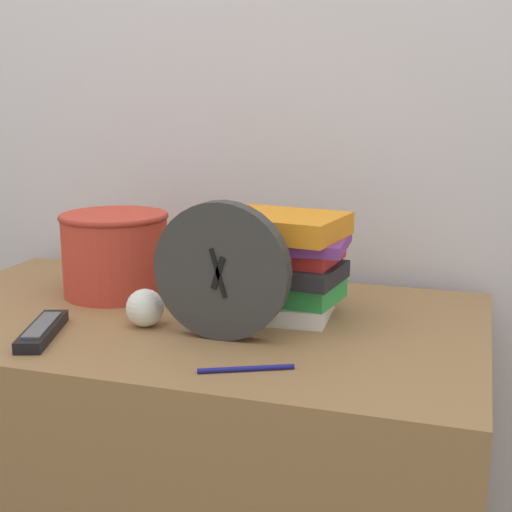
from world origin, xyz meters
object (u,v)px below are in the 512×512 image
at_px(book_stack, 282,261).
at_px(crumpled_paper_ball, 145,308).
at_px(desk_clock, 221,271).
at_px(basket, 115,251).
at_px(tv_remote, 42,330).
at_px(pen, 246,369).

xyz_separation_m(book_stack, crumpled_paper_ball, (-0.22, -0.14, -0.07)).
height_order(book_stack, crumpled_paper_ball, book_stack).
bearing_deg(desk_clock, basket, 147.68).
distance_m(desk_clock, tv_remote, 0.33).
distance_m(desk_clock, basket, 0.36).
bearing_deg(crumpled_paper_ball, book_stack, 32.51).
bearing_deg(tv_remote, book_stack, 34.16).
height_order(book_stack, tv_remote, book_stack).
distance_m(desk_clock, book_stack, 0.17).
bearing_deg(basket, book_stack, -5.85).
height_order(desk_clock, tv_remote, desk_clock).
bearing_deg(crumpled_paper_ball, pen, -31.67).
relative_size(basket, crumpled_paper_ball, 3.27).
xyz_separation_m(book_stack, pen, (0.03, -0.29, -0.10)).
height_order(book_stack, basket, book_stack).
bearing_deg(basket, tv_remote, -88.04).
bearing_deg(desk_clock, book_stack, 68.47).
distance_m(book_stack, basket, 0.37).
xyz_separation_m(book_stack, basket, (-0.37, 0.04, -0.01)).
distance_m(book_stack, crumpled_paper_ball, 0.26).
xyz_separation_m(book_stack, tv_remote, (-0.36, -0.24, -0.09)).
relative_size(basket, pen, 1.64).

